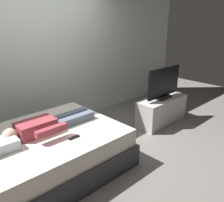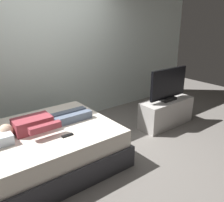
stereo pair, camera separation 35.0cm
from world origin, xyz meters
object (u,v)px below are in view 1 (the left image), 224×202
(person, at_px, (46,125))
(tv_stand, at_px, (162,111))
(bed, at_px, (48,152))
(tv, at_px, (164,84))
(remote, at_px, (74,137))

(person, distance_m, tv_stand, 2.34)
(bed, bearing_deg, tv, -3.90)
(bed, relative_size, tv, 2.18)
(person, relative_size, tv_stand, 1.15)
(person, distance_m, remote, 0.44)
(remote, height_order, tv, tv)
(remote, relative_size, tv_stand, 0.14)
(person, xyz_separation_m, tv, (2.30, -0.20, 0.16))
(bed, relative_size, tv_stand, 1.74)
(bed, relative_size, remote, 12.78)
(bed, height_order, remote, remote)
(person, bearing_deg, remote, -69.53)
(tv, bearing_deg, bed, 176.10)
(bed, xyz_separation_m, person, (0.03, 0.05, 0.36))
(bed, bearing_deg, person, 57.79)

